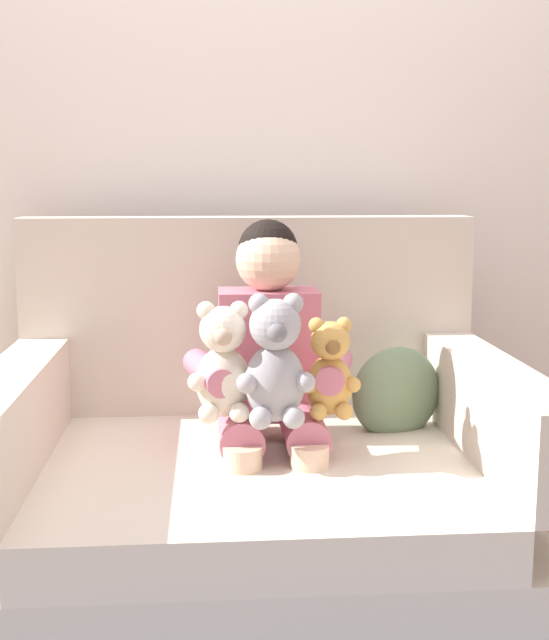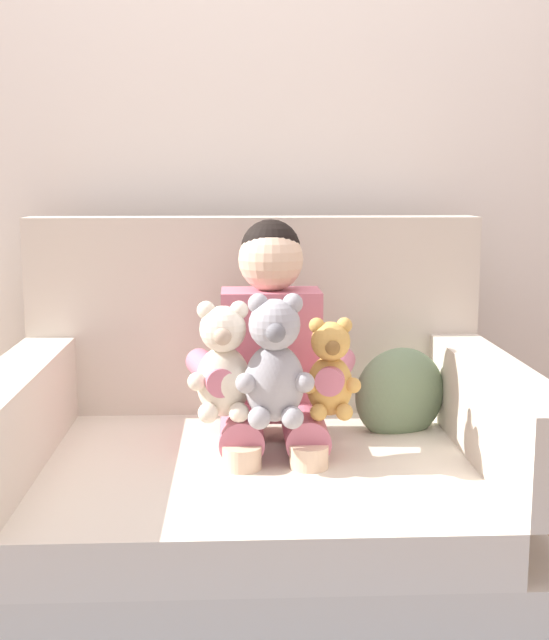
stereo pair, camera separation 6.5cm
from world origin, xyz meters
TOP-DOWN VIEW (x-y plane):
  - ground_plane at (0.00, 0.00)m, footprint 8.00×8.00m
  - back_wall at (0.00, 0.71)m, footprint 6.00×0.10m
  - armchair at (0.00, 0.05)m, footprint 1.31×1.01m
  - seated_child at (0.04, 0.09)m, footprint 0.45×0.39m
  - plush_grey at (0.04, -0.09)m, footprint 0.19×0.15m
  - plush_honey at (0.18, -0.04)m, footprint 0.15×0.12m
  - plush_cream at (-0.08, -0.04)m, footprint 0.17×0.14m
  - throw_pillow at (0.40, 0.19)m, footprint 0.28×0.18m

SIDE VIEW (x-z plane):
  - ground_plane at x=0.00m, z-range 0.00..0.00m
  - armchair at x=0.00m, z-range -0.20..0.83m
  - throw_pillow at x=0.40m, z-range 0.43..0.69m
  - seated_child at x=0.04m, z-range 0.25..1.08m
  - plush_honey at x=0.18m, z-range 0.56..0.80m
  - plush_cream at x=-0.08m, z-range 0.55..0.84m
  - plush_grey at x=0.04m, z-range 0.55..0.86m
  - back_wall at x=0.00m, z-range 0.00..2.60m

